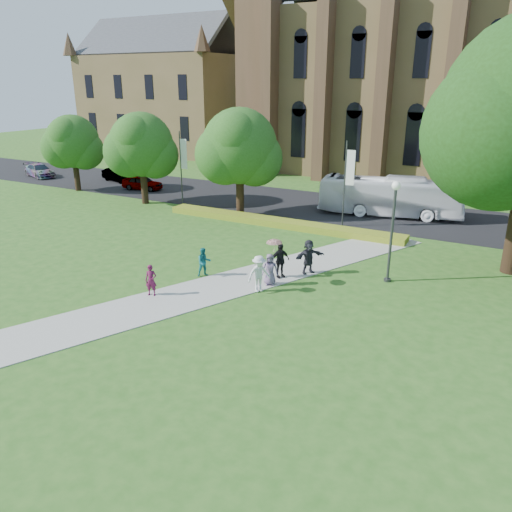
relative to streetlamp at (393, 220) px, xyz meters
The scene contains 22 objects.
ground 10.46m from the streetlamp, 139.09° to the right, with size 160.00×160.00×0.00m, color #2A5B1B.
road 15.79m from the streetlamp, 119.05° to the left, with size 160.00×10.00×0.02m, color black.
footpath 9.86m from the streetlamp, 143.75° to the right, with size 3.20×30.00×0.04m, color #B2B2A8.
flower_hedge 12.02m from the streetlamp, 144.81° to the left, with size 18.00×1.40×0.45m, color gold.
building_west 54.93m from the streetlamp, 139.46° to the left, with size 22.00×14.00×18.30m.
streetlamp is the anchor object (origin of this frame).
street_tree_0 23.77m from the streetlamp, 161.57° to the left, with size 5.20×5.20×7.50m.
street_tree_1 15.81m from the streetlamp, 149.35° to the left, with size 5.60×5.60×8.05m.
street_tree_2 32.65m from the streetlamp, 164.90° to the left, with size 4.80×4.80×6.95m.
banner_pole_0 10.23m from the streetlamp, 121.76° to the left, with size 0.70×0.10×6.00m.
banner_pole_1 21.25m from the streetlamp, 155.83° to the left, with size 0.70×0.10×6.00m.
tour_coach 13.80m from the streetlamp, 104.23° to the left, with size 2.50×10.67×2.97m, color silver.
car_0 28.92m from the streetlamp, 156.17° to the left, with size 1.55×3.84×1.31m, color gray.
car_1 34.08m from the streetlamp, 156.38° to the left, with size 1.48×4.23×1.40m, color gray.
car_2 42.19m from the streetlamp, 164.11° to the left, with size 1.88×4.62×1.34m, color gray.
pedestrian_0 12.25m from the streetlamp, 142.61° to the right, with size 0.56×0.37×1.54m, color #561335.
pedestrian_1 9.90m from the streetlamp, 155.40° to the right, with size 0.75×0.59×1.55m, color #156B6D.
pedestrian_2 7.20m from the streetlamp, 139.70° to the right, with size 1.19×0.68×1.84m, color silver.
pedestrian_3 6.05m from the streetlamp, 156.44° to the right, with size 1.09×0.45×1.85m, color black.
pedestrian_4 6.61m from the streetlamp, 146.66° to the right, with size 0.80×0.52×1.63m, color slate.
pedestrian_5 4.76m from the streetlamp, 166.59° to the right, with size 1.73×0.55×1.86m, color #27272F.
parasol 6.07m from the streetlamp, 146.51° to the right, with size 0.79×0.79×0.69m, color #E7AAA3.
Camera 1 is at (12.96, -17.82, 9.87)m, focal length 35.00 mm.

